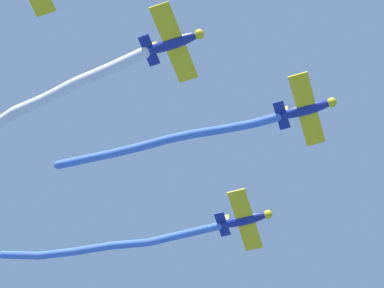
{
  "coord_description": "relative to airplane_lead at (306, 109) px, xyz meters",
  "views": [
    {
      "loc": [
        30.71,
        2.02,
        7.06
      ],
      "look_at": [
        -1.16,
        -9.31,
        61.28
      ],
      "focal_mm": 73.8,
      "sensor_mm": 36.0,
      "label": 1
    }
  ],
  "objects": [
    {
      "name": "airplane_lead",
      "position": [
        0.0,
        0.0,
        0.0
      ],
      "size": [
        6.63,
        4.94,
        1.66
      ],
      "rotation": [
        0.0,
        0.0,
        1.61
      ],
      "color": "navy"
    },
    {
      "name": "smoke_trail_right_wing",
      "position": [
        7.36,
        -20.65,
        -0.06
      ],
      "size": [
        4.37,
        21.61,
        1.7
      ],
      "color": "white"
    },
    {
      "name": "smoke_trail_left_wing",
      "position": [
        -6.87,
        -19.51,
        -0.91
      ],
      "size": [
        5.01,
        19.09,
        2.16
      ],
      "color": "#4C75DB"
    },
    {
      "name": "airplane_right_wing",
      "position": [
        8.77,
        -7.94,
        0.3
      ],
      "size": [
        6.58,
        4.89,
        1.66
      ],
      "rotation": [
        0.0,
        0.0,
        1.57
      ],
      "color": "navy"
    },
    {
      "name": "airplane_left_wing",
      "position": [
        -8.82,
        -7.88,
        0.0
      ],
      "size": [
        6.65,
        4.97,
        1.66
      ],
      "rotation": [
        0.0,
        0.0,
        1.63
      ],
      "color": "navy"
    },
    {
      "name": "smoke_trail_lead",
      "position": [
        0.96,
        -11.54,
        -0.08
      ],
      "size": [
        2.56,
        19.09,
        1.39
      ],
      "color": "#4C75DB"
    }
  ]
}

